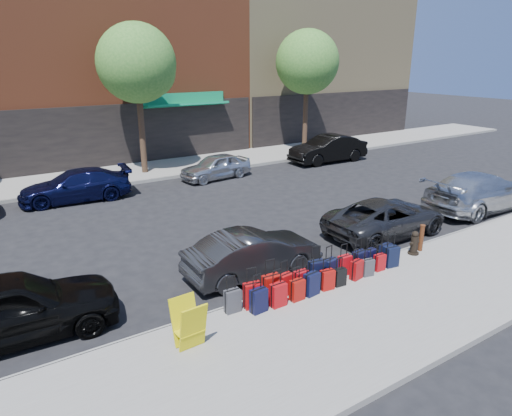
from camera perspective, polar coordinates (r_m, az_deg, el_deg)
ground at (r=15.85m, az=-3.64°, el=-3.15°), size 120.00×120.00×0.00m
sidewalk_near at (r=11.17m, az=13.42°, el=-13.03°), size 60.00×4.00×0.15m
sidewalk_far at (r=24.67m, az=-15.17°, el=4.29°), size 60.00×4.00×0.15m
curb_near at (r=12.44m, az=6.68°, el=-9.18°), size 60.00×0.08×0.15m
curb_far at (r=22.80m, az=-13.56°, el=3.29°), size 60.00×0.08×0.15m
building_right at (r=38.73m, az=4.28°, el=23.03°), size 15.00×12.12×18.00m
tree_center at (r=23.72m, az=-14.35°, el=16.88°), size 3.80×3.80×7.27m
tree_right at (r=28.92m, az=6.64°, el=17.47°), size 3.80×3.80×7.27m
suitcase_front_0 at (r=10.79m, az=-2.96°, el=-11.51°), size 0.38×0.22×0.90m
suitcase_front_1 at (r=10.93m, az=-0.43°, el=-10.86°), size 0.45×0.30×1.00m
suitcase_front_2 at (r=11.23m, az=1.93°, el=-9.92°), size 0.45×0.27×1.05m
suitcase_front_3 at (r=11.50m, az=3.69°, el=-9.50°), size 0.39×0.24×0.90m
suitcase_front_4 at (r=11.72m, az=5.64°, el=-9.04°), size 0.37×0.21×0.88m
suitcase_front_5 at (r=12.06m, az=7.58°, el=-8.00°), size 0.47×0.31×1.05m
suitcase_front_6 at (r=12.32m, az=9.23°, el=-7.62°), size 0.43×0.28×0.97m
suitcase_front_7 at (r=12.71m, az=11.00°, el=-7.02°), size 0.37×0.21×0.88m
suitcase_front_8 at (r=12.94m, az=12.79°, el=-6.53°), size 0.42×0.26×0.98m
suitcase_front_9 at (r=13.31m, az=14.04°, el=-6.08°), size 0.37×0.23×0.85m
suitcase_front_10 at (r=13.69m, az=15.87°, el=-5.47°), size 0.39×0.23×0.91m
suitcase_back_1 at (r=10.77m, az=0.34°, el=-11.47°), size 0.41×0.26×0.94m
suitcase_back_2 at (r=11.02m, az=2.79°, el=-10.79°), size 0.39×0.23×0.93m
suitcase_back_3 at (r=11.31m, az=5.17°, el=-10.15°), size 0.37×0.22×0.86m
suitcase_back_4 at (r=11.56m, az=6.97°, el=-9.40°), size 0.42×0.27×0.94m
suitcase_back_5 at (r=11.88m, az=8.90°, el=-8.85°), size 0.38×0.25×0.85m
suitcase_back_6 at (r=12.13m, az=10.43°, el=-8.49°), size 0.34×0.22×0.76m
suitcase_back_7 at (r=12.54m, az=12.45°, el=-7.54°), size 0.39×0.27×0.85m
suitcase_back_8 at (r=12.80m, az=13.80°, el=-7.23°), size 0.35×0.24×0.76m
suitcase_back_9 at (r=13.18m, az=15.18°, el=-6.57°), size 0.33×0.20×0.76m
suitcase_back_10 at (r=13.48m, az=16.58°, el=-5.85°), size 0.43×0.29×0.95m
fire_hydrant at (r=14.51m, az=19.18°, el=-4.21°), size 0.37×0.33×0.73m
bollard at (r=14.79m, az=19.97°, el=-3.48°), size 0.15×0.15×0.83m
display_rack at (r=9.63m, az=-8.39°, el=-14.18°), size 0.60×0.66×1.02m
car_near_0 at (r=11.17m, az=-28.39°, el=-10.92°), size 4.51×2.01×1.51m
car_near_1 at (r=12.64m, az=-0.37°, el=-5.73°), size 3.90×1.40×1.28m
car_near_2 at (r=16.09m, az=15.94°, el=-1.12°), size 4.53×2.09×1.26m
car_near_3 at (r=20.05m, az=26.23°, el=1.87°), size 5.28×2.23×1.52m
car_far_1 at (r=20.67m, az=-21.63°, el=2.62°), size 4.65×2.23×1.31m
car_far_2 at (r=22.87m, az=-5.05°, el=5.20°), size 3.80×1.88×1.25m
car_far_3 at (r=26.81m, az=8.99°, el=7.32°), size 4.73×1.78×1.54m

